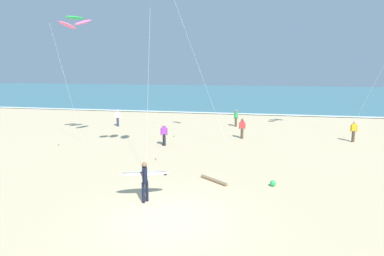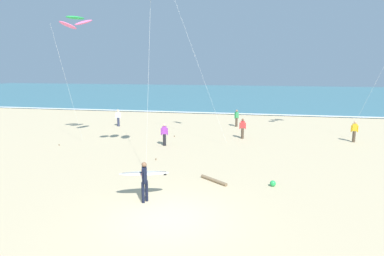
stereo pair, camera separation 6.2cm
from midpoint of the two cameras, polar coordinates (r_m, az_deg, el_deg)
name	(u,v)px [view 2 (the right image)]	position (r m, az deg, el deg)	size (l,w,h in m)	color
ground_plane	(169,218)	(12.70, -3.90, -15.19)	(160.00, 160.00, 0.00)	#D1BA8E
ocean_water	(244,94)	(68.81, 9.01, 5.82)	(160.00, 60.00, 0.08)	teal
shoreline_foam	(232,113)	(39.32, 6.95, 2.51)	(160.00, 0.89, 0.01)	white
surfer_lead	(144,176)	(13.95, -8.08, -8.24)	(2.14, 1.27, 1.71)	black
kite_arc_emerald_high	(75,22)	(25.72, -19.38, 16.85)	(3.15, 2.92, 8.99)	pink
bystander_purple_top	(164,134)	(23.38, -4.70, -1.10)	(0.48, 0.28, 1.59)	black
bystander_white_top	(118,118)	(31.69, -12.54, 1.74)	(0.47, 0.28, 1.59)	#2D334C
bystander_green_top	(237,118)	(31.04, 7.74, 1.72)	(0.38, 0.38, 1.59)	#4C3D2D
bystander_yellow_top	(354,131)	(27.20, 26.23, -0.52)	(0.50, 0.22, 1.59)	#4C3D2D
bystander_red_top	(243,128)	(25.89, 8.77, -0.06)	(0.50, 0.22, 1.59)	#4C3D2D
beach_ball	(273,183)	(16.11, 13.86, -9.26)	(0.28, 0.28, 0.28)	green
driftwood_log	(214,180)	(16.30, 3.87, -8.95)	(0.16, 0.16, 1.69)	#846B4C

